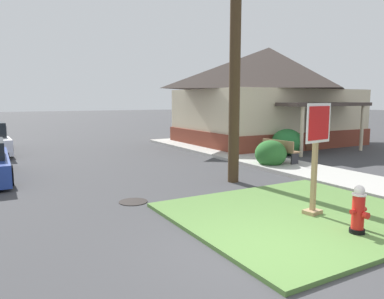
% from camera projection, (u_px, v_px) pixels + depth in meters
% --- Properties ---
extents(ground_plane, '(160.00, 160.00, 0.00)m').
position_uv_depth(ground_plane, '(274.00, 256.00, 5.84)').
color(ground_plane, '#3D3D3F').
extents(grass_corner_patch, '(5.19, 4.57, 0.08)m').
position_uv_depth(grass_corner_patch, '(299.00, 214.00, 7.85)').
color(grass_corner_patch, '#567F3D').
rests_on(grass_corner_patch, ground).
extents(sidewalk_strip, '(2.20, 19.57, 0.12)m').
position_uv_depth(sidewalk_strip, '(276.00, 164.00, 13.92)').
color(sidewalk_strip, '#B2AFA8').
rests_on(sidewalk_strip, ground).
extents(fire_hydrant, '(0.38, 0.34, 0.89)m').
position_uv_depth(fire_hydrant, '(358.00, 211.00, 6.60)').
color(fire_hydrant, black).
rests_on(fire_hydrant, grass_corner_patch).
extents(stop_sign, '(0.81, 0.33, 2.35)m').
position_uv_depth(stop_sign, '(316.00, 159.00, 7.61)').
color(stop_sign, '#A3845B').
rests_on(stop_sign, grass_corner_patch).
extents(manhole_cover, '(0.70, 0.70, 0.02)m').
position_uv_depth(manhole_cover, '(133.00, 202.00, 8.94)').
color(manhole_cover, black).
rests_on(manhole_cover, ground).
extents(street_bench, '(0.53, 1.57, 0.85)m').
position_uv_depth(street_bench, '(280.00, 150.00, 14.03)').
color(street_bench, '#93704C').
rests_on(street_bench, sidewalk_strip).
extents(corner_house, '(9.51, 8.34, 5.38)m').
position_uv_depth(corner_house, '(268.00, 95.00, 20.63)').
color(corner_house, brown).
rests_on(corner_house, ground).
extents(shrub_near_porch, '(1.38, 1.38, 1.19)m').
position_uv_depth(shrub_near_porch, '(287.00, 142.00, 16.46)').
color(shrub_near_porch, '#277235').
rests_on(shrub_near_porch, ground).
extents(shrub_by_curb, '(1.17, 1.17, 1.01)m').
position_uv_depth(shrub_by_curb, '(271.00, 154.00, 13.53)').
color(shrub_by_curb, '#2C6A2C').
rests_on(shrub_by_curb, ground).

